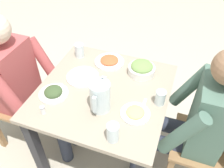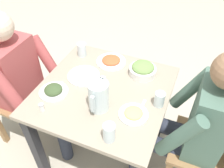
{
  "view_description": "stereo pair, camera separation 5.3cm",
  "coord_description": "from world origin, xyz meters",
  "px_view_note": "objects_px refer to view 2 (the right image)",
  "views": [
    {
      "loc": [
        1.01,
        0.42,
        1.8
      ],
      "look_at": [
        -0.04,
        0.04,
        0.77
      ],
      "focal_mm": 37.62,
      "sensor_mm": 36.0,
      "label": 1
    },
    {
      "loc": [
        0.99,
        0.47,
        1.8
      ],
      "look_at": [
        -0.04,
        0.04,
        0.77
      ],
      "focal_mm": 37.62,
      "sensor_mm": 36.0,
      "label": 2
    }
  ],
  "objects_px": {
    "plate_rice_curry": "(111,61)",
    "water_glass_by_pitcher": "(159,99)",
    "dining_table": "(104,104)",
    "salt_shaker": "(42,107)",
    "plate_fries": "(133,114)",
    "diner_near": "(28,83)",
    "plate_dolmas": "(54,90)",
    "plate_yoghurt": "(84,75)",
    "chair_far": "(218,147)",
    "water_pitcher": "(99,96)",
    "water_glass_center": "(109,132)",
    "chair_near": "(11,90)",
    "diner_far": "(190,123)",
    "salad_bowl": "(143,69)",
    "water_glass_near_right": "(82,50)"
  },
  "relations": [
    {
      "from": "diner_near",
      "to": "plate_dolmas",
      "type": "bearing_deg",
      "value": 74.79
    },
    {
      "from": "dining_table",
      "to": "water_glass_near_right",
      "type": "bearing_deg",
      "value": -132.96
    },
    {
      "from": "plate_rice_curry",
      "to": "water_glass_by_pitcher",
      "type": "bearing_deg",
      "value": 57.05
    },
    {
      "from": "plate_rice_curry",
      "to": "dining_table",
      "type": "bearing_deg",
      "value": 12.99
    },
    {
      "from": "plate_yoghurt",
      "to": "salt_shaker",
      "type": "xyz_separation_m",
      "value": [
        0.37,
        -0.08,
        0.01
      ]
    },
    {
      "from": "salad_bowl",
      "to": "water_glass_center",
      "type": "distance_m",
      "value": 0.58
    },
    {
      "from": "water_glass_near_right",
      "to": "diner_near",
      "type": "bearing_deg",
      "value": -37.11
    },
    {
      "from": "chair_near",
      "to": "water_glass_by_pitcher",
      "type": "distance_m",
      "value": 1.17
    },
    {
      "from": "salad_bowl",
      "to": "plate_fries",
      "type": "bearing_deg",
      "value": 9.5
    },
    {
      "from": "water_glass_center",
      "to": "water_glass_near_right",
      "type": "xyz_separation_m",
      "value": [
        -0.61,
        -0.49,
        -0.0
      ]
    },
    {
      "from": "chair_near",
      "to": "water_pitcher",
      "type": "xyz_separation_m",
      "value": [
        0.08,
        0.81,
        0.33
      ]
    },
    {
      "from": "chair_near",
      "to": "water_pitcher",
      "type": "distance_m",
      "value": 0.88
    },
    {
      "from": "plate_yoghurt",
      "to": "plate_rice_curry",
      "type": "bearing_deg",
      "value": 153.01
    },
    {
      "from": "water_glass_near_right",
      "to": "chair_far",
      "type": "bearing_deg",
      "value": 76.39
    },
    {
      "from": "diner_near",
      "to": "water_glass_by_pitcher",
      "type": "distance_m",
      "value": 0.94
    },
    {
      "from": "salad_bowl",
      "to": "water_glass_center",
      "type": "xyz_separation_m",
      "value": [
        0.58,
        -0.0,
        0.01
      ]
    },
    {
      "from": "plate_dolmas",
      "to": "plate_rice_curry",
      "type": "height_order",
      "value": "plate_dolmas"
    },
    {
      "from": "chair_near",
      "to": "diner_near",
      "type": "relative_size",
      "value": 0.75
    },
    {
      "from": "water_pitcher",
      "to": "salad_bowl",
      "type": "relative_size",
      "value": 1.03
    },
    {
      "from": "diner_near",
      "to": "plate_dolmas",
      "type": "relative_size",
      "value": 6.45
    },
    {
      "from": "water_glass_near_right",
      "to": "plate_rice_curry",
      "type": "bearing_deg",
      "value": 90.13
    },
    {
      "from": "plate_yoghurt",
      "to": "water_glass_center",
      "type": "bearing_deg",
      "value": 42.37
    },
    {
      "from": "chair_near",
      "to": "chair_far",
      "type": "distance_m",
      "value": 1.55
    },
    {
      "from": "diner_near",
      "to": "diner_far",
      "type": "relative_size",
      "value": 1.0
    },
    {
      "from": "plate_fries",
      "to": "plate_rice_curry",
      "type": "relative_size",
      "value": 0.81
    },
    {
      "from": "diner_far",
      "to": "plate_dolmas",
      "type": "xyz_separation_m",
      "value": [
        0.17,
        -0.85,
        0.11
      ]
    },
    {
      "from": "chair_far",
      "to": "diner_near",
      "type": "bearing_deg",
      "value": -86.16
    },
    {
      "from": "salad_bowl",
      "to": "water_glass_near_right",
      "type": "distance_m",
      "value": 0.49
    },
    {
      "from": "plate_fries",
      "to": "water_glass_by_pitcher",
      "type": "relative_size",
      "value": 1.82
    },
    {
      "from": "plate_yoghurt",
      "to": "plate_rice_curry",
      "type": "relative_size",
      "value": 1.02
    },
    {
      "from": "water_glass_center",
      "to": "water_glass_by_pitcher",
      "type": "height_order",
      "value": "water_glass_center"
    },
    {
      "from": "chair_far",
      "to": "water_pitcher",
      "type": "height_order",
      "value": "water_pitcher"
    },
    {
      "from": "plate_fries",
      "to": "diner_far",
      "type": "bearing_deg",
      "value": 115.24
    },
    {
      "from": "water_glass_near_right",
      "to": "salt_shaker",
      "type": "bearing_deg",
      "value": 4.51
    },
    {
      "from": "diner_near",
      "to": "plate_dolmas",
      "type": "height_order",
      "value": "diner_near"
    },
    {
      "from": "diner_near",
      "to": "salad_bowl",
      "type": "height_order",
      "value": "diner_near"
    },
    {
      "from": "chair_near",
      "to": "water_glass_by_pitcher",
      "type": "bearing_deg",
      "value": 93.78
    },
    {
      "from": "diner_near",
      "to": "plate_rice_curry",
      "type": "xyz_separation_m",
      "value": [
        -0.35,
        0.5,
        0.1
      ]
    },
    {
      "from": "dining_table",
      "to": "water_glass_near_right",
      "type": "distance_m",
      "value": 0.46
    },
    {
      "from": "chair_far",
      "to": "salad_bowl",
      "type": "height_order",
      "value": "chair_far"
    },
    {
      "from": "diner_far",
      "to": "plate_rice_curry",
      "type": "distance_m",
      "value": 0.7
    },
    {
      "from": "diner_far",
      "to": "chair_near",
      "type": "bearing_deg",
      "value": -86.16
    },
    {
      "from": "chair_near",
      "to": "water_glass_near_right",
      "type": "bearing_deg",
      "value": 126.74
    },
    {
      "from": "diner_near",
      "to": "water_glass_center",
      "type": "distance_m",
      "value": 0.81
    },
    {
      "from": "salt_shaker",
      "to": "plate_fries",
      "type": "bearing_deg",
      "value": 108.78
    },
    {
      "from": "diner_near",
      "to": "water_pitcher",
      "type": "xyz_separation_m",
      "value": [
        0.08,
        0.61,
        0.19
      ]
    },
    {
      "from": "dining_table",
      "to": "plate_fries",
      "type": "height_order",
      "value": "plate_fries"
    },
    {
      "from": "water_glass_center",
      "to": "salad_bowl",
      "type": "bearing_deg",
      "value": 179.69
    },
    {
      "from": "chair_near",
      "to": "water_glass_center",
      "type": "distance_m",
      "value": 1.03
    },
    {
      "from": "dining_table",
      "to": "salt_shaker",
      "type": "distance_m",
      "value": 0.43
    }
  ]
}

